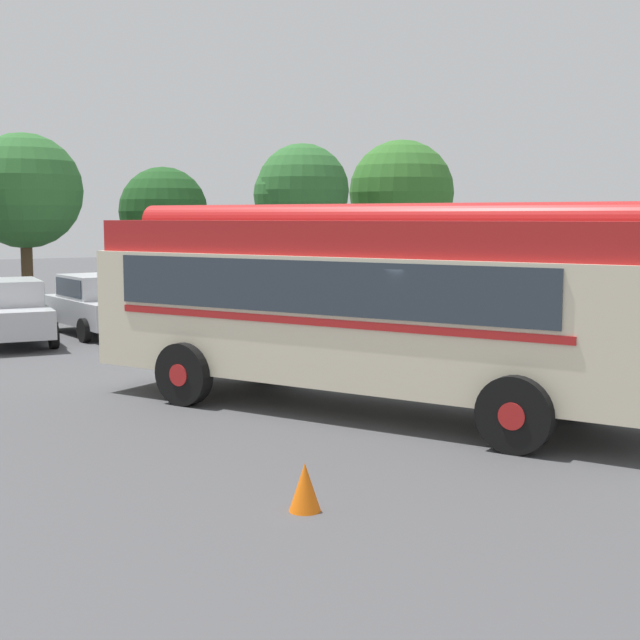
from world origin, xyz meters
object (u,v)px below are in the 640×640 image
at_px(vintage_bus, 367,300).
at_px(car_near_left, 10,311).
at_px(car_far_right, 275,296).
at_px(traffic_cone, 305,487).
at_px(car_mid_left, 97,304).
at_px(car_mid_right, 203,300).

bearing_deg(vintage_bus, car_near_left, 106.71).
relative_size(car_far_right, traffic_cone, 7.95).
bearing_deg(car_mid_left, traffic_cone, -99.06).
relative_size(car_mid_left, car_far_right, 0.99).
xyz_separation_m(vintage_bus, car_mid_left, (-0.93, 12.09, -1.05)).
xyz_separation_m(car_far_right, traffic_cone, (-8.01, -15.66, -0.57)).
relative_size(car_near_left, car_far_right, 0.99).
xyz_separation_m(car_mid_left, car_mid_right, (3.04, -0.41, 0.00)).
height_order(car_mid_left, car_far_right, same).
height_order(vintage_bus, car_mid_left, vintage_bus).
bearing_deg(vintage_bus, car_mid_right, 79.75).
xyz_separation_m(vintage_bus, car_mid_right, (2.11, 11.69, -1.05)).
height_order(car_mid_right, car_far_right, same).
distance_m(car_near_left, car_far_right, 7.95).
height_order(car_near_left, car_mid_right, same).
height_order(car_mid_left, traffic_cone, car_mid_left).
xyz_separation_m(car_near_left, traffic_cone, (-0.07, -15.37, -0.57)).
bearing_deg(car_far_right, vintage_bus, -111.11).
distance_m(vintage_bus, car_far_right, 12.59).
distance_m(car_mid_right, car_far_right, 2.40).
xyz_separation_m(vintage_bus, car_far_right, (4.52, 11.70, -1.05)).
bearing_deg(car_mid_left, car_mid_right, -7.59).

